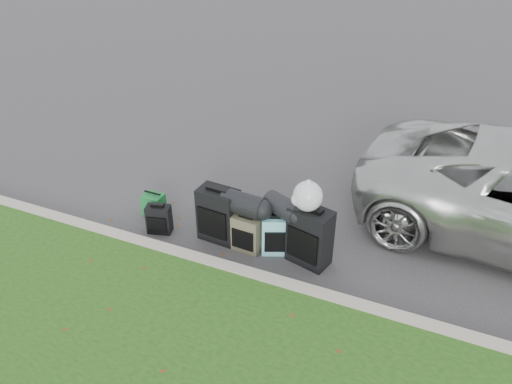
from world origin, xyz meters
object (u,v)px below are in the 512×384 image
at_px(suitcase_large_black_right, 310,236).
at_px(tote_green, 154,205).
at_px(suitcase_teal, 277,235).
at_px(suitcase_large_black_left, 219,215).
at_px(suitcase_olive, 247,233).
at_px(suitcase_small_black, 159,219).
at_px(tote_navy, 210,206).

height_order(suitcase_large_black_right, tote_green, suitcase_large_black_right).
distance_m(suitcase_teal, suitcase_large_black_right, 0.49).
height_order(suitcase_large_black_left, suitcase_olive, suitcase_large_black_left).
bearing_deg(tote_green, suitcase_olive, -6.79).
xyz_separation_m(suitcase_small_black, tote_navy, (0.46, 0.69, -0.07)).
distance_m(suitcase_olive, tote_green, 1.67).
distance_m(suitcase_teal, tote_navy, 1.36).
distance_m(suitcase_large_black_left, suitcase_olive, 0.49).
relative_size(suitcase_olive, suitcase_large_black_right, 0.65).
xyz_separation_m(suitcase_large_black_right, tote_green, (-2.53, 0.12, -0.24)).
distance_m(suitcase_small_black, tote_navy, 0.83).
bearing_deg(suitcase_large_black_left, suitcase_large_black_right, 4.50).
distance_m(suitcase_small_black, tote_green, 0.48).
bearing_deg(suitcase_olive, tote_green, 175.65).
height_order(suitcase_small_black, tote_navy, suitcase_small_black).
bearing_deg(suitcase_large_black_right, suitcase_large_black_left, -165.43).
bearing_deg(suitcase_small_black, suitcase_olive, -9.80).
bearing_deg(suitcase_large_black_right, suitcase_teal, -168.30).
relative_size(suitcase_large_black_left, suitcase_teal, 1.39).
height_order(suitcase_small_black, suitcase_large_black_right, suitcase_large_black_right).
distance_m(suitcase_teal, tote_green, 2.06).
relative_size(suitcase_olive, tote_green, 1.55).
bearing_deg(tote_green, suitcase_large_black_left, -6.00).
distance_m(suitcase_small_black, suitcase_large_black_left, 0.91).
xyz_separation_m(suitcase_large_black_left, suitcase_teal, (0.86, 0.03, -0.11)).
xyz_separation_m(suitcase_olive, tote_green, (-1.66, 0.21, -0.09)).
height_order(suitcase_teal, tote_navy, suitcase_teal).
relative_size(suitcase_large_black_left, tote_navy, 2.79).
relative_size(suitcase_small_black, suitcase_large_black_right, 0.53).
distance_m(suitcase_large_black_left, tote_green, 1.22).
relative_size(suitcase_large_black_left, suitcase_olive, 1.49).
height_order(suitcase_olive, suitcase_large_black_right, suitcase_large_black_right).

